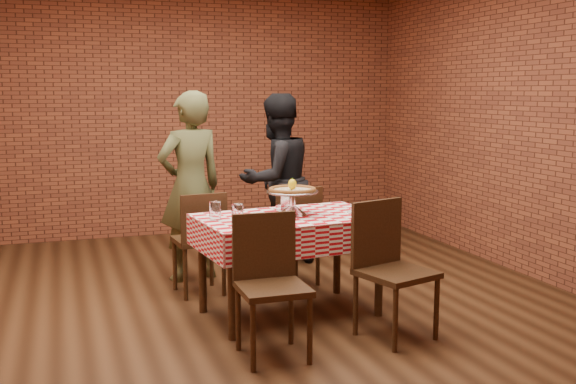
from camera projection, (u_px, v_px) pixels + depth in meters
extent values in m
plane|color=black|center=(240.00, 310.00, 5.23)|extent=(6.00, 6.00, 0.00)
plane|color=brown|center=(172.00, 111.00, 7.82)|extent=(5.50, 0.00, 5.50)
cube|color=#392413|center=(290.00, 266.00, 5.09)|extent=(1.41, 0.94, 0.75)
cylinder|color=beige|center=(292.00, 190.00, 5.04)|extent=(0.36, 0.36, 0.03)
ellipsoid|color=yellow|center=(292.00, 184.00, 5.04)|extent=(0.06, 0.06, 0.08)
cylinder|color=white|center=(238.00, 214.00, 4.75)|extent=(0.09, 0.09, 0.13)
cylinder|color=white|center=(215.00, 211.00, 4.86)|extent=(0.09, 0.09, 0.13)
cylinder|color=white|center=(358.00, 212.00, 5.14)|extent=(0.18, 0.18, 0.01)
cube|color=white|center=(367.00, 213.00, 5.12)|extent=(0.06, 0.05, 0.00)
cube|color=white|center=(369.00, 211.00, 5.20)|extent=(0.06, 0.04, 0.00)
cube|color=silver|center=(283.00, 202.00, 5.28)|extent=(0.11, 0.09, 0.12)
imported|color=#4C4F2C|center=(190.00, 186.00, 5.98)|extent=(0.70, 0.55, 1.68)
imported|color=black|center=(276.00, 180.00, 6.49)|extent=(0.97, 0.87, 1.65)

